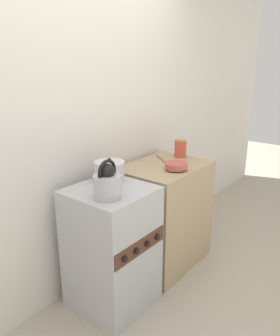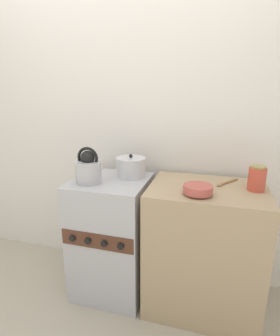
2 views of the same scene
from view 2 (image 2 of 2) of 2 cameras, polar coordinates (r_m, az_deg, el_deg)
ground_plane at (r=2.17m, az=-8.65°, el=-28.26°), size 12.00×12.00×0.00m
wall_back at (r=2.17m, az=-2.98°, el=9.05°), size 7.00×0.06×2.50m
stove at (r=2.09m, az=-6.11°, el=-14.47°), size 0.53×0.55×0.91m
counter at (r=1.98m, az=13.62°, el=-16.60°), size 0.76×0.57×0.91m
kettle at (r=1.84m, az=-11.14°, el=-0.18°), size 0.22×0.18×0.25m
cooking_pot at (r=1.94m, az=-1.99°, el=0.20°), size 0.22×0.22×0.17m
enamel_bowl at (r=1.63m, az=12.47°, el=-4.54°), size 0.18×0.18×0.06m
storage_jar at (r=1.81m, az=24.10°, el=-2.10°), size 0.11×0.11×0.16m
wooden_spoon at (r=1.89m, az=18.17°, el=-3.05°), size 0.15×0.20×0.02m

